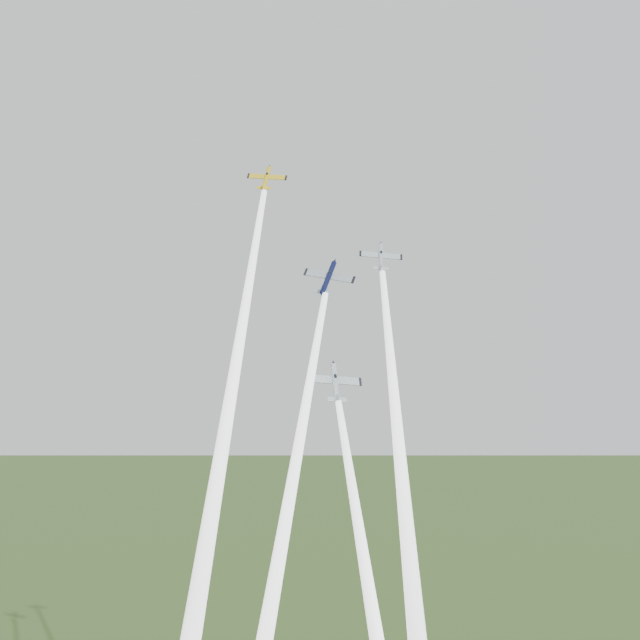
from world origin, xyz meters
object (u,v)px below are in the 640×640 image
(plane_navy, at_px, (328,278))
(plane_yellow, at_px, (266,178))
(plane_silver_right, at_px, (381,257))
(plane_silver_low, at_px, (335,383))

(plane_navy, bearing_deg, plane_yellow, 154.13)
(plane_yellow, height_order, plane_silver_right, plane_yellow)
(plane_navy, xyz_separation_m, plane_silver_right, (7.75, 5.68, 3.99))
(plane_yellow, bearing_deg, plane_navy, -33.22)
(plane_yellow, relative_size, plane_silver_right, 0.97)
(plane_silver_right, bearing_deg, plane_navy, -153.78)
(plane_navy, xyz_separation_m, plane_silver_low, (1.71, -5.67, -15.99))
(plane_navy, distance_m, plane_silver_right, 10.40)
(plane_yellow, bearing_deg, plane_silver_low, -45.28)
(plane_navy, height_order, plane_silver_low, plane_navy)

